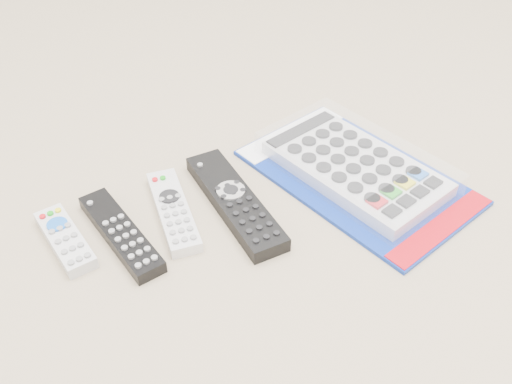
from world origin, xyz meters
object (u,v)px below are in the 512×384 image
remote_small_grey (65,239)px  remote_slim_black (121,233)px  remote_silver_dvd (173,211)px  jumbo_remote_packaged (356,166)px  remote_large_black (235,202)px

remote_small_grey → remote_slim_black: size_ratio=0.72×
remote_silver_dvd → jumbo_remote_packaged: (0.29, -0.06, 0.01)m
remote_large_black → jumbo_remote_packaged: (0.20, -0.03, 0.01)m
remote_small_grey → remote_silver_dvd: size_ratio=0.76×
remote_small_grey → remote_silver_dvd: bearing=-12.8°
remote_small_grey → remote_large_black: remote_large_black is taller
remote_small_grey → jumbo_remote_packaged: 0.45m
remote_small_grey → remote_slim_black: 0.08m
remote_small_grey → jumbo_remote_packaged: bearing=-15.6°
remote_silver_dvd → remote_large_black: bearing=-8.3°
remote_silver_dvd → jumbo_remote_packaged: 0.29m
remote_slim_black → remote_large_black: bearing=-13.7°
jumbo_remote_packaged → remote_large_black: bearing=160.5°
remote_slim_black → jumbo_remote_packaged: (0.37, -0.05, 0.01)m
remote_slim_black → remote_small_grey: bearing=152.2°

